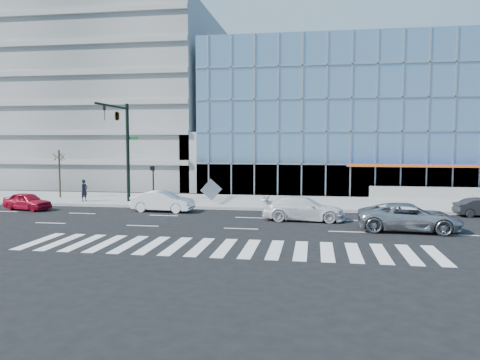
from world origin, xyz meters
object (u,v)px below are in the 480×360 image
object	(u,v)px
street_tree_near	(59,156)
red_sedan	(27,201)
ped_signal_post	(153,178)
white_sedan	(163,201)
tilted_panel	(211,190)
pedestrian	(84,190)
silver_suv	(409,217)
white_suv	(303,209)
traffic_signal	(120,128)

from	to	relation	value
street_tree_near	red_sedan	world-z (taller)	street_tree_near
ped_signal_post	street_tree_near	xyz separation A→B (m)	(-9.50, 2.56, 1.64)
white_sedan	tilted_panel	world-z (taller)	tilted_panel
pedestrian	silver_suv	bearing A→B (deg)	-92.67
silver_suv	tilted_panel	world-z (taller)	tilted_panel
tilted_panel	red_sedan	bearing A→B (deg)	-178.80
white_suv	street_tree_near	bearing A→B (deg)	70.18
ped_signal_post	silver_suv	world-z (taller)	ped_signal_post
traffic_signal	ped_signal_post	distance (m)	4.75
white_sedan	ped_signal_post	bearing A→B (deg)	33.65
ped_signal_post	white_sedan	xyz separation A→B (m)	(1.83, -3.15, -1.40)
white_sedan	tilted_panel	xyz separation A→B (m)	(2.38, 5.51, 0.32)
tilted_panel	pedestrian	bearing A→B (deg)	165.43
red_sedan	tilted_panel	world-z (taller)	tilted_panel
red_sedan	silver_suv	bearing A→B (deg)	-84.90
red_sedan	pedestrian	size ratio (longest dim) A/B	2.09
ped_signal_post	street_tree_near	distance (m)	9.97
traffic_signal	tilted_panel	size ratio (longest dim) A/B	6.15
traffic_signal	street_tree_near	xyz separation A→B (m)	(-7.00, 2.93, -2.39)
ped_signal_post	silver_suv	size ratio (longest dim) A/B	0.53
street_tree_near	white_sedan	xyz separation A→B (m)	(11.33, -5.70, -3.04)
white_sedan	traffic_signal	bearing A→B (deg)	60.82
ped_signal_post	pedestrian	distance (m)	6.18
white_suv	white_sedan	distance (m)	10.43
white_sedan	red_sedan	world-z (taller)	white_sedan
street_tree_near	pedestrian	bearing A→B (deg)	-32.44
pedestrian	tilted_panel	xyz separation A→B (m)	(10.28, 1.99, 0.01)
silver_suv	white_suv	bearing A→B (deg)	69.09
traffic_signal	white_sedan	world-z (taller)	traffic_signal
pedestrian	tilted_panel	size ratio (longest dim) A/B	1.39
white_suv	tilted_panel	distance (m)	11.03
street_tree_near	white_sedan	size ratio (longest dim) A/B	0.94
traffic_signal	white_suv	distance (m)	16.28
silver_suv	red_sedan	size ratio (longest dim) A/B	1.49
traffic_signal	tilted_panel	distance (m)	8.86
street_tree_near	white_sedan	distance (m)	13.04
street_tree_near	red_sedan	bearing A→B (deg)	-80.04
red_sedan	traffic_signal	bearing A→B (deg)	-44.45
street_tree_near	red_sedan	distance (m)	7.32
traffic_signal	red_sedan	world-z (taller)	traffic_signal
ped_signal_post	tilted_panel	size ratio (longest dim) A/B	2.31
white_suv	pedestrian	size ratio (longest dim) A/B	2.90
white_sedan	tilted_panel	distance (m)	6.01
street_tree_near	pedestrian	size ratio (longest dim) A/B	2.34
ped_signal_post	red_sedan	xyz separation A→B (m)	(-8.36, -3.96, -1.50)
white_suv	pedestrian	world-z (taller)	pedestrian
red_sedan	pedestrian	bearing A→B (deg)	-13.70
street_tree_near	traffic_signal	bearing A→B (deg)	-22.71
white_suv	red_sedan	world-z (taller)	white_suv
silver_suv	tilted_panel	bearing A→B (deg)	55.91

